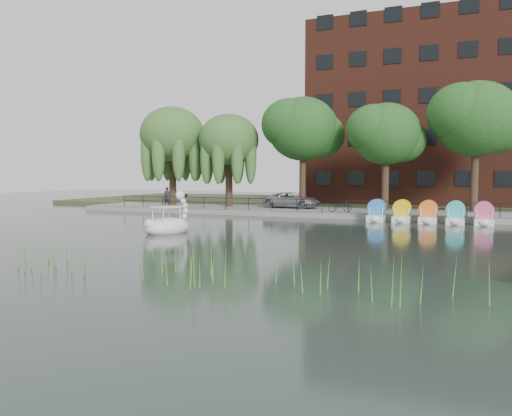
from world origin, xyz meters
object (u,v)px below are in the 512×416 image
Objects in this scene: minivan at (292,199)px; swan_boat at (168,224)px; bicycle at (340,206)px; pedestrian at (167,195)px.

minivan is 16.37m from swan_boat.
bicycle is (4.82, -2.93, -0.27)m from minivan.
pedestrian is (-10.74, -2.54, 0.22)m from minivan.
bicycle is 14.91m from swan_boat.
swan_boat reaches higher than minivan.
minivan is 11.04m from pedestrian.
swan_boat reaches higher than bicycle.
swan_boat is at bearing 178.07° from minivan.
pedestrian reaches higher than bicycle.
pedestrian is (-15.56, 0.39, 0.49)m from bicycle.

